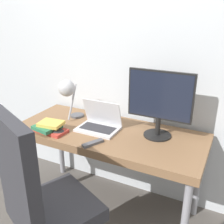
{
  "coord_description": "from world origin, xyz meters",
  "views": [
    {
      "loc": [
        0.84,
        -1.3,
        1.62
      ],
      "look_at": [
        0.05,
        0.28,
        0.91
      ],
      "focal_mm": 42.0,
      "sensor_mm": 36.0,
      "label": 1
    }
  ],
  "objects_px": {
    "laptop": "(99,123)",
    "monitor": "(160,100)",
    "game_controller": "(55,131)",
    "desk_lamp": "(68,91)",
    "office_chair": "(40,198)",
    "book_stack": "(49,127)"
  },
  "relations": [
    {
      "from": "laptop",
      "to": "monitor",
      "type": "relative_size",
      "value": 0.64
    },
    {
      "from": "book_stack",
      "to": "game_controller",
      "type": "xyz_separation_m",
      "value": [
        0.06,
        -0.0,
        -0.01
      ]
    },
    {
      "from": "laptop",
      "to": "game_controller",
      "type": "bearing_deg",
      "value": -140.95
    },
    {
      "from": "desk_lamp",
      "to": "game_controller",
      "type": "height_order",
      "value": "desk_lamp"
    },
    {
      "from": "laptop",
      "to": "game_controller",
      "type": "xyz_separation_m",
      "value": [
        -0.26,
        -0.21,
        -0.03
      ]
    },
    {
      "from": "laptop",
      "to": "monitor",
      "type": "xyz_separation_m",
      "value": [
        0.44,
        0.09,
        0.23
      ]
    },
    {
      "from": "monitor",
      "to": "desk_lamp",
      "type": "xyz_separation_m",
      "value": [
        -0.74,
        -0.07,
        -0.01
      ]
    },
    {
      "from": "book_stack",
      "to": "game_controller",
      "type": "distance_m",
      "value": 0.06
    },
    {
      "from": "desk_lamp",
      "to": "game_controller",
      "type": "bearing_deg",
      "value": -81.42
    },
    {
      "from": "monitor",
      "to": "office_chair",
      "type": "xyz_separation_m",
      "value": [
        -0.42,
        -0.83,
        -0.38
      ]
    },
    {
      "from": "monitor",
      "to": "game_controller",
      "type": "height_order",
      "value": "monitor"
    },
    {
      "from": "office_chair",
      "to": "book_stack",
      "type": "relative_size",
      "value": 4.25
    },
    {
      "from": "desk_lamp",
      "to": "laptop",
      "type": "bearing_deg",
      "value": -4.38
    },
    {
      "from": "desk_lamp",
      "to": "monitor",
      "type": "bearing_deg",
      "value": 5.29
    },
    {
      "from": "monitor",
      "to": "game_controller",
      "type": "relative_size",
      "value": 3.25
    },
    {
      "from": "game_controller",
      "to": "book_stack",
      "type": "bearing_deg",
      "value": 175.71
    },
    {
      "from": "office_chair",
      "to": "game_controller",
      "type": "distance_m",
      "value": 0.61
    },
    {
      "from": "laptop",
      "to": "monitor",
      "type": "height_order",
      "value": "monitor"
    },
    {
      "from": "laptop",
      "to": "game_controller",
      "type": "height_order",
      "value": "laptop"
    },
    {
      "from": "desk_lamp",
      "to": "game_controller",
      "type": "xyz_separation_m",
      "value": [
        0.04,
        -0.24,
        -0.25
      ]
    },
    {
      "from": "desk_lamp",
      "to": "game_controller",
      "type": "distance_m",
      "value": 0.34
    },
    {
      "from": "desk_lamp",
      "to": "game_controller",
      "type": "relative_size",
      "value": 2.38
    }
  ]
}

